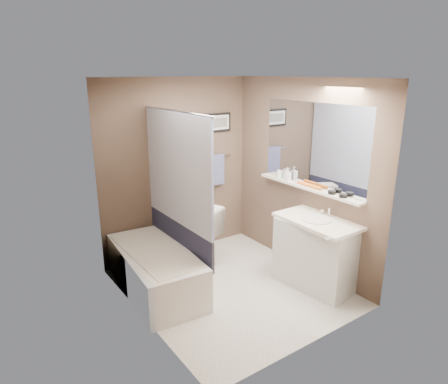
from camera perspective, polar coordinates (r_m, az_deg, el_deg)
ground at (r=4.87m, az=1.04°, el=-13.48°), size 2.50×2.50×0.00m
ceiling at (r=4.21m, az=1.22°, el=15.74°), size 2.20×2.50×0.04m
wall_back at (r=5.40m, az=-6.60°, el=3.23°), size 2.20×0.04×2.40m
wall_front at (r=3.53m, az=13.01°, el=-4.55°), size 2.20×0.04×2.40m
wall_left at (r=3.88m, az=-11.88°, el=-2.47°), size 0.04×2.50×2.40m
wall_right at (r=5.08m, az=11.02°, el=2.16°), size 0.04×2.50×2.40m
tile_surround at (r=4.39m, az=-14.48°, el=-3.16°), size 0.02×1.55×2.00m
curtain_rod at (r=4.44m, az=-6.98°, el=11.41°), size 0.02×1.55×0.02m
curtain_upper at (r=4.54m, az=-6.69°, el=3.23°), size 0.03×1.45×1.28m
curtain_lower at (r=4.80m, az=-6.36°, el=-6.33°), size 0.03×1.45×0.36m
mirror at (r=4.90m, az=12.64°, el=6.56°), size 0.02×1.60×1.00m
shelf at (r=4.98m, az=11.83°, el=0.61°), size 0.12×1.60×0.03m
towel_bar at (r=5.64m, az=-1.63°, el=4.96°), size 0.60×0.02×0.02m
towel at (r=5.66m, az=-1.51°, el=3.14°), size 0.34×0.05×0.44m
art_frame at (r=5.57m, az=-1.77°, el=9.82°), size 0.62×0.02×0.26m
art_mat at (r=5.56m, az=-1.69°, el=9.81°), size 0.56×0.00×0.20m
art_image at (r=5.56m, az=-1.68°, el=9.81°), size 0.50×0.00×0.13m
door at (r=4.00m, az=18.30°, el=-5.49°), size 0.80×0.02×2.00m
door_handle at (r=3.78m, az=14.62°, el=-6.45°), size 0.10×0.02×0.02m
bathtub at (r=4.77m, az=-9.74°, el=-11.02°), size 0.82×1.55×0.50m
tub_rim at (r=4.66m, az=-9.90°, el=-8.30°), size 0.56×1.36×0.02m
toilet at (r=5.30m, az=-4.80°, el=-6.01°), size 0.72×0.91×0.82m
vanity at (r=4.86m, az=12.95°, el=-8.68°), size 0.62×0.96×0.80m
countertop at (r=4.69m, az=13.20°, el=-4.08°), size 0.54×0.96×0.04m
sink_basin at (r=4.68m, az=13.14°, el=-3.79°), size 0.34×0.34×0.01m
faucet_spout at (r=4.81m, az=14.78°, el=-2.81°), size 0.02×0.02×0.10m
faucet_knob at (r=4.87m, az=13.88°, el=-2.72°), size 0.05×0.05×0.05m
candle_bowl_near at (r=4.63m, az=16.65°, el=-0.51°), size 0.09×0.09×0.04m
candle_bowl_far at (r=4.73m, az=15.15°, el=-0.04°), size 0.09×0.09×0.04m
hair_brush_front at (r=4.90m, az=12.77°, el=0.73°), size 0.04×0.22×0.04m
hair_brush_back at (r=5.00m, az=11.47°, el=1.14°), size 0.05×0.22×0.04m
pink_comb at (r=5.06m, az=10.69°, el=1.18°), size 0.03×0.16×0.01m
glass_jar at (r=5.30m, az=7.93°, el=2.54°), size 0.08×0.08×0.10m
soap_bottle at (r=5.19m, az=9.05°, el=2.55°), size 0.08×0.08×0.17m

